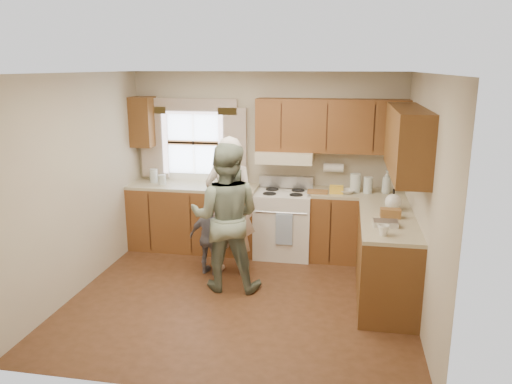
% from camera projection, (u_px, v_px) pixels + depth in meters
% --- Properties ---
extents(room, '(3.80, 3.80, 3.80)m').
position_uv_depth(room, '(240.00, 192.00, 5.39)').
color(room, '#432815').
rests_on(room, ground).
extents(kitchen_fixtures, '(3.80, 2.25, 2.15)m').
position_uv_depth(kitchen_fixtures, '(305.00, 205.00, 6.41)').
color(kitchen_fixtures, '#4E2710').
rests_on(kitchen_fixtures, ground).
extents(stove, '(0.76, 0.67, 1.07)m').
position_uv_depth(stove, '(284.00, 222.00, 6.90)').
color(stove, silver).
rests_on(stove, ground).
extents(woman_left, '(0.67, 0.46, 1.75)m').
position_uv_depth(woman_left, '(230.00, 206.00, 6.19)').
color(woman_left, white).
rests_on(woman_left, ground).
extents(woman_right, '(0.87, 0.70, 1.74)m').
position_uv_depth(woman_right, '(226.00, 217.00, 5.77)').
color(woman_right, '#254530').
rests_on(woman_right, ground).
extents(child, '(0.58, 0.33, 0.94)m').
position_uv_depth(child, '(210.00, 238.00, 6.26)').
color(child, slate).
rests_on(child, ground).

